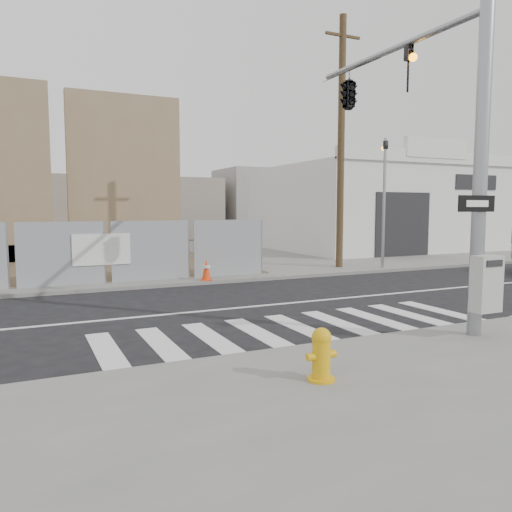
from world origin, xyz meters
name	(u,v)px	position (x,y,z in m)	size (l,w,h in m)	color
ground	(251,307)	(0.00, 0.00, 0.00)	(100.00, 100.00, 0.00)	black
sidewalk_far	(137,257)	(0.00, 14.00, 0.06)	(50.00, 20.00, 0.12)	slate
signal_pole	(385,111)	(2.49, -2.05, 4.78)	(0.96, 5.87, 7.00)	gray
far_signal_pole	(384,184)	(8.00, 4.60, 3.48)	(0.16, 0.20, 5.60)	gray
concrete_wall_right	(126,191)	(-0.50, 14.08, 3.38)	(5.50, 1.30, 8.00)	#7D664B
auto_shop	(372,208)	(14.00, 12.97, 2.54)	(12.00, 10.20, 5.95)	silver
utility_pole_right	(341,142)	(6.50, 5.50, 5.20)	(1.60, 0.28, 10.00)	brown
fire_hydrant	(321,354)	(-1.54, -5.73, 0.49)	(0.46, 0.42, 0.75)	#DCA20C
traffic_cone_d	(206,270)	(0.27, 4.22, 0.47)	(0.46, 0.46, 0.71)	#ED390C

